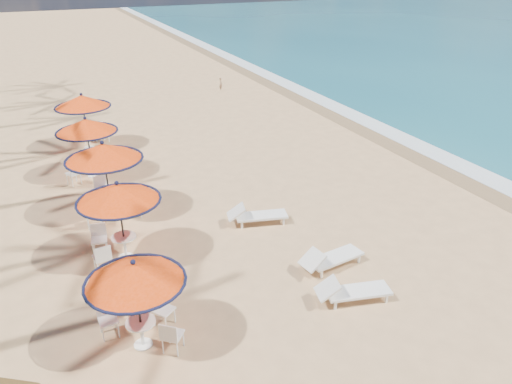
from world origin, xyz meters
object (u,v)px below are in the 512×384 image
(station_2, at_px, (105,161))
(station_3, at_px, (86,131))
(lounger_mid, at_px, (330,258))
(lounger_near, at_px, (351,291))
(lounger_far, at_px, (255,215))
(station_0, at_px, (137,283))
(station_4, at_px, (84,107))
(station_1, at_px, (116,201))

(station_2, xyz_separation_m, station_3, (-0.14, 3.58, -0.06))
(station_3, distance_m, lounger_mid, 10.88)
(station_3, relative_size, lounger_near, 1.22)
(lounger_mid, relative_size, lounger_far, 0.98)
(station_3, bearing_deg, station_0, -91.44)
(station_3, distance_m, station_4, 3.55)
(station_2, relative_size, lounger_far, 1.29)
(station_4, bearing_deg, station_3, -95.49)
(station_2, bearing_deg, station_3, 92.30)
(station_0, height_order, station_3, station_3)
(lounger_far, bearing_deg, station_2, 161.75)
(lounger_mid, height_order, lounger_far, lounger_far)
(station_2, bearing_deg, lounger_near, -57.09)
(station_2, height_order, station_3, station_2)
(lounger_near, bearing_deg, station_1, 150.90)
(station_0, bearing_deg, station_3, 88.56)
(lounger_far, bearing_deg, lounger_near, -69.44)
(station_4, relative_size, lounger_near, 1.26)
(lounger_near, bearing_deg, lounger_far, 109.43)
(lounger_mid, distance_m, lounger_far, 3.32)
(station_4, height_order, lounger_near, station_4)
(station_4, height_order, lounger_mid, station_4)
(lounger_near, bearing_deg, station_2, 135.66)
(station_1, bearing_deg, station_0, -93.66)
(station_0, height_order, station_2, station_2)
(lounger_near, height_order, lounger_far, lounger_far)
(station_3, bearing_deg, station_4, 84.51)
(station_1, height_order, station_3, station_3)
(lounger_near, relative_size, lounger_mid, 1.00)
(station_1, xyz_separation_m, lounger_far, (4.37, 0.30, -1.55))
(lounger_near, height_order, lounger_mid, lounger_mid)
(station_3, distance_m, lounger_near, 12.08)
(station_1, distance_m, lounger_mid, 6.18)
(station_2, distance_m, lounger_near, 8.90)
(station_1, bearing_deg, lounger_mid, -29.04)
(station_2, xyz_separation_m, lounger_mid, (5.07, -5.85, -1.61))
(station_3, height_order, lounger_far, station_3)
(station_2, distance_m, station_3, 3.58)
(station_0, relative_size, station_4, 0.90)
(station_1, height_order, lounger_far, station_1)
(station_0, xyz_separation_m, station_4, (0.60, 13.84, 0.19))
(lounger_mid, bearing_deg, station_0, -178.84)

